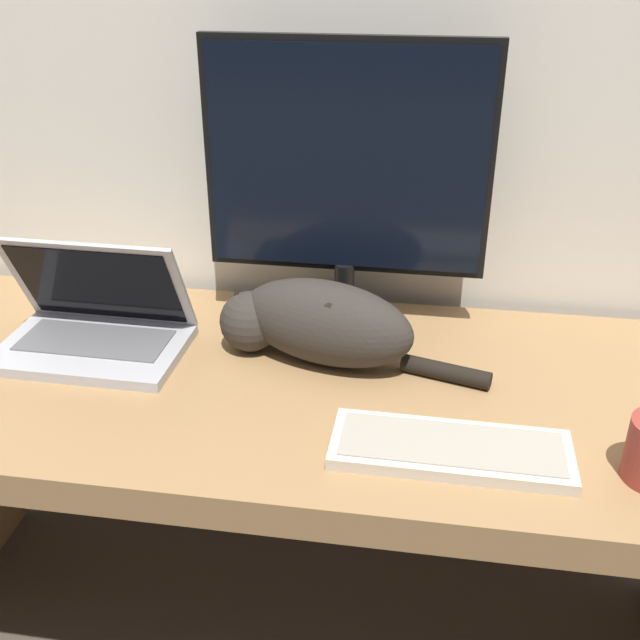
{
  "coord_description": "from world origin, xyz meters",
  "views": [
    {
      "loc": [
        0.23,
        -0.78,
        1.41
      ],
      "look_at": [
        0.06,
        0.3,
        0.84
      ],
      "focal_mm": 42.0,
      "sensor_mm": 36.0,
      "label": 1
    }
  ],
  "objects_px": {
    "monitor": "(346,176)",
    "laptop": "(95,328)",
    "external_keyboard": "(451,449)",
    "cat": "(316,321)"
  },
  "relations": [
    {
      "from": "external_keyboard",
      "to": "cat",
      "type": "distance_m",
      "value": 0.36
    },
    {
      "from": "cat",
      "to": "external_keyboard",
      "type": "bearing_deg",
      "value": -30.36
    },
    {
      "from": "laptop",
      "to": "cat",
      "type": "distance_m",
      "value": 0.42
    },
    {
      "from": "laptop",
      "to": "external_keyboard",
      "type": "xyz_separation_m",
      "value": [
        0.67,
        -0.23,
        -0.03
      ]
    },
    {
      "from": "monitor",
      "to": "laptop",
      "type": "relative_size",
      "value": 1.59
    },
    {
      "from": "monitor",
      "to": "external_keyboard",
      "type": "distance_m",
      "value": 0.56
    },
    {
      "from": "external_keyboard",
      "to": "cat",
      "type": "xyz_separation_m",
      "value": [
        -0.25,
        0.25,
        0.07
      ]
    },
    {
      "from": "external_keyboard",
      "to": "cat",
      "type": "height_order",
      "value": "cat"
    },
    {
      "from": "laptop",
      "to": "cat",
      "type": "relative_size",
      "value": 0.68
    },
    {
      "from": "external_keyboard",
      "to": "laptop",
      "type": "bearing_deg",
      "value": 161.99
    }
  ]
}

